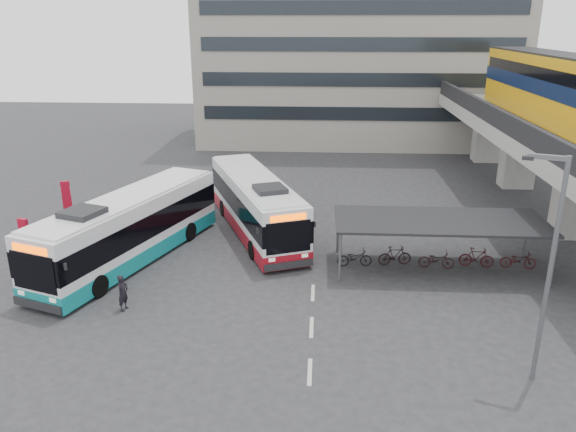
# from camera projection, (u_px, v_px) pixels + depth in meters

# --- Properties ---
(ground) EXTENTS (120.00, 120.00, 0.00)m
(ground) POSITION_uv_depth(u_px,v_px,m) (257.00, 291.00, 25.26)
(ground) COLOR #28282B
(ground) RESTS_ON ground
(viaduct) EXTENTS (8.00, 32.00, 9.68)m
(viaduct) POSITION_uv_depth(u_px,v_px,m) (556.00, 113.00, 34.15)
(viaduct) COLOR gray
(viaduct) RESTS_ON ground
(bike_shelter) EXTENTS (10.00, 4.00, 2.54)m
(bike_shelter) POSITION_uv_depth(u_px,v_px,m) (438.00, 240.00, 27.11)
(bike_shelter) COLOR #595B60
(bike_shelter) RESTS_ON ground
(office_block) EXTENTS (30.00, 15.00, 25.00)m
(office_block) POSITION_uv_depth(u_px,v_px,m) (357.00, 10.00, 54.74)
(office_block) COLOR gray
(office_block) RESTS_ON ground
(road_markings) EXTENTS (0.15, 7.60, 0.01)m
(road_markings) POSITION_uv_depth(u_px,v_px,m) (312.00, 327.00, 22.29)
(road_markings) COLOR beige
(road_markings) RESTS_ON ground
(bus_main) EXTENTS (6.80, 11.99, 3.52)m
(bus_main) POSITION_uv_depth(u_px,v_px,m) (256.00, 205.00, 31.91)
(bus_main) COLOR white
(bus_main) RESTS_ON ground
(bus_teal) EXTENTS (6.60, 12.45, 3.63)m
(bus_teal) POSITION_uv_depth(u_px,v_px,m) (130.00, 229.00, 28.07)
(bus_teal) COLOR white
(bus_teal) RESTS_ON ground
(pedestrian) EXTENTS (0.53, 0.66, 1.58)m
(pedestrian) POSITION_uv_depth(u_px,v_px,m) (123.00, 293.00, 23.41)
(pedestrian) COLOR black
(pedestrian) RESTS_ON ground
(lamp_post) EXTENTS (1.31, 0.60, 7.76)m
(lamp_post) POSITION_uv_depth(u_px,v_px,m) (549.00, 259.00, 17.68)
(lamp_post) COLOR #595B60
(lamp_post) RESTS_ON ground
(sign_totem_mid) EXTENTS (0.54, 0.29, 2.54)m
(sign_totem_mid) POSITION_uv_depth(u_px,v_px,m) (26.00, 242.00, 27.32)
(sign_totem_mid) COLOR #A90A1F
(sign_totem_mid) RESTS_ON ground
(sign_totem_north) EXTENTS (0.54, 0.32, 2.55)m
(sign_totem_north) POSITION_uv_depth(u_px,v_px,m) (67.00, 201.00, 33.55)
(sign_totem_north) COLOR #A90A1F
(sign_totem_north) RESTS_ON ground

